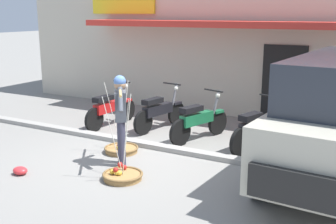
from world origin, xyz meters
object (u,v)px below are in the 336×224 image
at_px(fruit_vendor, 121,114).
at_px(fruit_basket_left_side, 122,175).
at_px(motorcycle_second_in_row, 159,111).
at_px(motorcycle_end_of_row, 257,128).
at_px(fruit_basket_right_side, 121,149).
at_px(motorcycle_third_in_row, 199,121).
at_px(plastic_litter_bag, 20,171).
at_px(motorcycle_nearest_shop, 110,109).
at_px(wooden_crate, 258,129).

height_order(fruit_vendor, fruit_basket_left_side, fruit_vendor).
relative_size(fruit_vendor, motorcycle_second_in_row, 0.94).
relative_size(motorcycle_second_in_row, motorcycle_end_of_row, 1.02).
bearing_deg(fruit_basket_left_side, fruit_basket_right_side, 125.90).
bearing_deg(fruit_basket_left_side, motorcycle_third_in_row, 85.91).
bearing_deg(motorcycle_end_of_row, fruit_basket_right_side, -147.18).
height_order(motorcycle_second_in_row, plastic_litter_bag, motorcycle_second_in_row).
height_order(motorcycle_end_of_row, plastic_litter_bag, motorcycle_end_of_row).
height_order(fruit_vendor, motorcycle_second_in_row, fruit_vendor).
relative_size(fruit_vendor, plastic_litter_bag, 6.05).
xyz_separation_m(fruit_vendor, plastic_litter_bag, (-1.29, -1.27, -0.91)).
xyz_separation_m(fruit_basket_right_side, motorcycle_end_of_row, (2.35, 1.52, 0.38)).
xyz_separation_m(motorcycle_nearest_shop, wooden_crate, (3.47, 1.01, -0.29)).
bearing_deg(motorcycle_third_in_row, fruit_basket_right_side, -124.06).
bearing_deg(motorcycle_second_in_row, fruit_basket_right_side, -84.79).
xyz_separation_m(fruit_basket_left_side, motorcycle_nearest_shop, (-2.24, 2.68, 0.38)).
distance_m(motorcycle_nearest_shop, motorcycle_second_in_row, 1.27).
relative_size(motorcycle_third_in_row, plastic_litter_bag, 6.28).
bearing_deg(fruit_basket_right_side, motorcycle_end_of_row, 32.82).
bearing_deg(motorcycle_third_in_row, motorcycle_second_in_row, 164.54).
xyz_separation_m(motorcycle_nearest_shop, plastic_litter_bag, (0.53, -3.38, -0.38)).
xyz_separation_m(fruit_basket_left_side, motorcycle_second_in_row, (-1.01, 3.01, 0.38)).
xyz_separation_m(motorcycle_third_in_row, motorcycle_end_of_row, (1.32, -0.01, 0.00)).
bearing_deg(motorcycle_end_of_row, motorcycle_nearest_shop, 179.90).
bearing_deg(fruit_vendor, motorcycle_end_of_row, 47.36).
bearing_deg(fruit_basket_left_side, fruit_vendor, 125.70).
xyz_separation_m(motorcycle_second_in_row, motorcycle_end_of_row, (2.52, -0.34, 0.00)).
distance_m(fruit_basket_left_side, motorcycle_second_in_row, 3.20).
bearing_deg(fruit_vendor, plastic_litter_bag, -135.48).
bearing_deg(motorcycle_nearest_shop, motorcycle_third_in_row, -0.00).
height_order(fruit_basket_left_side, plastic_litter_bag, fruit_basket_left_side).
distance_m(fruit_basket_right_side, motorcycle_second_in_row, 1.90).
height_order(motorcycle_nearest_shop, motorcycle_third_in_row, same).
xyz_separation_m(fruit_vendor, motorcycle_third_in_row, (0.61, 2.10, -0.52)).
bearing_deg(wooden_crate, motorcycle_end_of_row, -74.82).
distance_m(fruit_vendor, motorcycle_second_in_row, 2.56).
xyz_separation_m(fruit_vendor, wooden_crate, (1.66, 3.11, -0.82)).
bearing_deg(motorcycle_nearest_shop, fruit_basket_left_side, -50.20).
bearing_deg(motorcycle_third_in_row, motorcycle_end_of_row, -0.29).
height_order(motorcycle_third_in_row, motorcycle_end_of_row, same).
height_order(fruit_vendor, plastic_litter_bag, fruit_vendor).
xyz_separation_m(fruit_vendor, fruit_basket_left_side, (0.42, -0.58, -0.90)).
bearing_deg(motorcycle_third_in_row, wooden_crate, 43.96).
relative_size(fruit_basket_left_side, motorcycle_end_of_row, 0.82).
xyz_separation_m(fruit_basket_left_side, motorcycle_end_of_row, (1.51, 2.68, 0.38)).
height_order(motorcycle_nearest_shop, plastic_litter_bag, motorcycle_nearest_shop).
distance_m(motorcycle_end_of_row, plastic_litter_bag, 4.68).
relative_size(motorcycle_nearest_shop, motorcycle_third_in_row, 1.04).
relative_size(fruit_basket_right_side, motorcycle_nearest_shop, 0.80).
height_order(fruit_basket_right_side, plastic_litter_bag, fruit_basket_right_side).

